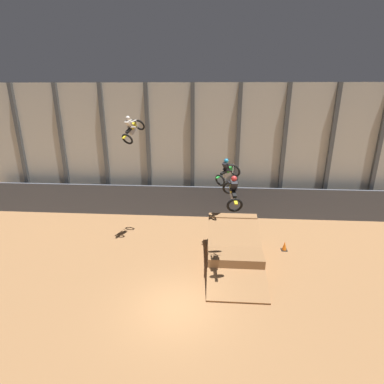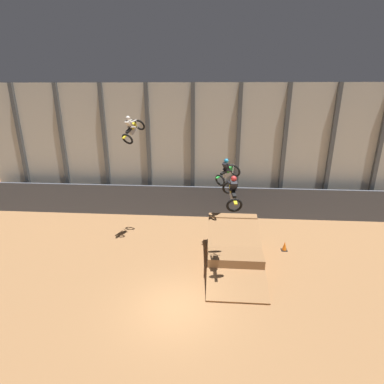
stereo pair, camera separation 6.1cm
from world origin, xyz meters
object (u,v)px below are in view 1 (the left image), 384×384
(rider_bike_left_air, at_px, (132,129))
(rider_bike_center_air, at_px, (227,172))
(traffic_cone_near_ramp, at_px, (284,246))
(dirt_ramp, at_px, (234,247))
(rider_bike_right_air, at_px, (233,192))

(rider_bike_left_air, height_order, rider_bike_center_air, rider_bike_left_air)
(rider_bike_left_air, xyz_separation_m, traffic_cone_near_ramp, (9.28, -1.04, -6.85))
(dirt_ramp, relative_size, traffic_cone_near_ramp, 10.27)
(rider_bike_left_air, relative_size, rider_bike_center_air, 1.09)
(rider_bike_center_air, height_order, traffic_cone_near_ramp, rider_bike_center_air)
(rider_bike_left_air, relative_size, traffic_cone_near_ramp, 3.20)
(dirt_ramp, bearing_deg, traffic_cone_near_ramp, 19.55)
(dirt_ramp, relative_size, rider_bike_right_air, 3.16)
(rider_bike_center_air, xyz_separation_m, traffic_cone_near_ramp, (3.61, -0.63, -4.43))
(dirt_ramp, height_order, rider_bike_center_air, rider_bike_center_air)
(dirt_ramp, distance_m, rider_bike_left_air, 9.13)
(dirt_ramp, xyz_separation_m, traffic_cone_near_ramp, (3.18, 1.13, -0.42))
(rider_bike_right_air, xyz_separation_m, traffic_cone_near_ramp, (3.55, 3.50, -4.60))
(rider_bike_center_air, relative_size, rider_bike_right_air, 0.90)
(rider_bike_left_air, xyz_separation_m, rider_bike_center_air, (5.67, -0.41, -2.42))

